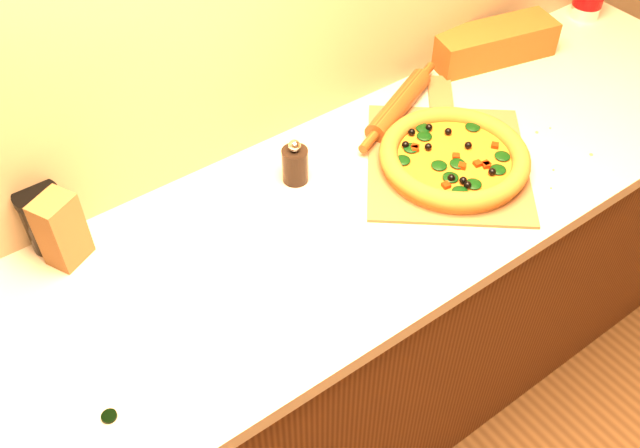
% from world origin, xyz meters
% --- Properties ---
extents(cabinet, '(2.80, 0.65, 0.86)m').
position_xyz_m(cabinet, '(0.00, 1.43, 0.43)').
color(cabinet, '#41200E').
rests_on(cabinet, ground).
extents(countertop, '(2.84, 0.68, 0.04)m').
position_xyz_m(countertop, '(0.00, 1.43, 0.88)').
color(countertop, beige).
rests_on(countertop, cabinet).
extents(pizza_peel, '(0.58, 0.60, 0.01)m').
position_xyz_m(pizza_peel, '(0.46, 1.42, 0.90)').
color(pizza_peel, brown).
rests_on(pizza_peel, countertop).
extents(pizza, '(0.37, 0.37, 0.05)m').
position_xyz_m(pizza, '(0.44, 1.39, 0.93)').
color(pizza, '#BE7B2F').
rests_on(pizza, pizza_peel).
extents(bottle_cap, '(0.03, 0.03, 0.01)m').
position_xyz_m(bottle_cap, '(-0.53, 1.25, 0.90)').
color(bottle_cap, black).
rests_on(bottle_cap, countertop).
extents(pepper_grinder, '(0.06, 0.06, 0.12)m').
position_xyz_m(pepper_grinder, '(0.10, 1.58, 0.95)').
color(pepper_grinder, black).
rests_on(pepper_grinder, countertop).
extents(rolling_pin, '(0.40, 0.20, 0.06)m').
position_xyz_m(rolling_pin, '(0.48, 1.63, 0.93)').
color(rolling_pin, '#59260F').
rests_on(rolling_pin, countertop).
extents(bread_bag, '(0.39, 0.20, 0.10)m').
position_xyz_m(bread_bag, '(0.88, 1.68, 0.95)').
color(bread_bag, brown).
rests_on(bread_bag, countertop).
extents(paper_bag, '(0.11, 0.10, 0.17)m').
position_xyz_m(paper_bag, '(-0.44, 1.66, 0.99)').
color(paper_bag, brown).
rests_on(paper_bag, countertop).
extents(dark_jar, '(0.10, 0.10, 0.15)m').
position_xyz_m(dark_jar, '(-0.45, 1.73, 0.98)').
color(dark_jar, black).
rests_on(dark_jar, countertop).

